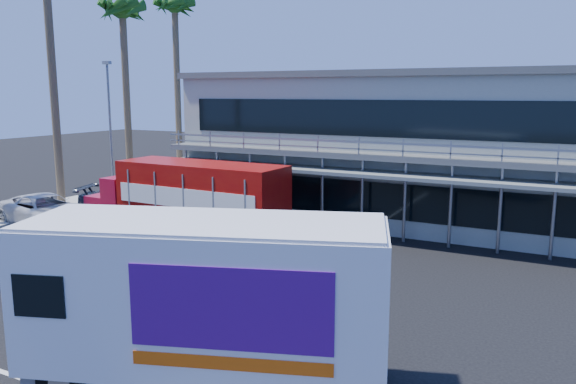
% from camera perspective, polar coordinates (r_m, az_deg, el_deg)
% --- Properties ---
extents(ground, '(120.00, 120.00, 0.00)m').
position_cam_1_polar(ground, '(18.16, -9.28, -10.40)').
color(ground, black).
rests_on(ground, ground).
extents(building, '(22.40, 12.00, 7.30)m').
position_cam_1_polar(building, '(29.56, 13.04, 4.67)').
color(building, '#949B8E').
rests_on(building, ground).
extents(curb_strip, '(3.00, 32.00, 0.16)m').
position_cam_1_polar(curb_strip, '(32.57, -24.40, -1.86)').
color(curb_strip, '#A5A399').
rests_on(curb_strip, ground).
extents(palm_e, '(2.80, 2.80, 12.25)m').
position_cam_1_polar(palm_e, '(36.72, -16.44, 16.35)').
color(palm_e, brown).
rests_on(palm_e, ground).
extents(palm_f, '(2.80, 2.80, 13.25)m').
position_cam_1_polar(palm_f, '(41.22, -11.41, 17.08)').
color(palm_f, brown).
rests_on(palm_f, ground).
extents(light_pole_far, '(0.50, 0.25, 8.09)m').
position_cam_1_polar(light_pole_far, '(34.73, -17.62, 6.63)').
color(light_pole_far, gray).
rests_on(light_pole_far, ground).
extents(red_truck, '(9.97, 2.66, 3.34)m').
position_cam_1_polar(red_truck, '(24.94, -10.03, -0.43)').
color(red_truck, '#A60D23').
rests_on(red_truck, ground).
extents(white_van, '(8.02, 4.95, 3.71)m').
position_cam_1_polar(white_van, '(12.26, -8.40, -10.82)').
color(white_van, white).
rests_on(white_van, ground).
extents(parked_car_c, '(5.81, 3.52, 1.51)m').
position_cam_1_polar(parked_car_c, '(29.23, -23.39, -1.73)').
color(parked_car_c, silver).
rests_on(parked_car_c, ground).
extents(parked_car_d, '(6.06, 3.77, 1.64)m').
position_cam_1_polar(parked_car_d, '(29.49, -15.40, -1.02)').
color(parked_car_d, '#303640').
rests_on(parked_car_d, ground).
extents(parked_car_e, '(4.47, 3.20, 1.41)m').
position_cam_1_polar(parked_car_e, '(31.89, -11.50, -0.25)').
color(parked_car_e, slate).
rests_on(parked_car_e, ground).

